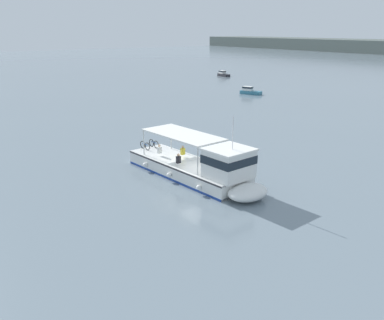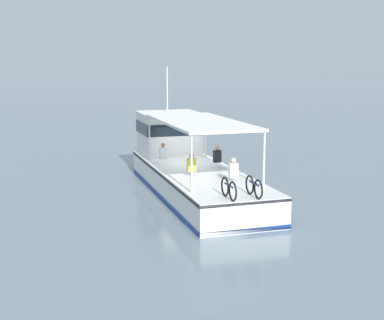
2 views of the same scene
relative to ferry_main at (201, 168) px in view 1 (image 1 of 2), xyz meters
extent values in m
plane|color=slate|center=(0.18, -0.17, -1.02)|extent=(400.00, 400.00, 0.00)
cube|color=white|center=(-1.61, -0.15, -0.47)|extent=(11.05, 4.21, 1.10)
ellipsoid|color=white|center=(4.56, 0.44, -0.47)|extent=(2.47, 3.14, 1.01)
cube|color=navy|center=(-1.61, -0.15, -0.92)|extent=(11.06, 4.25, 0.16)
cube|color=#2D2D33|center=(-1.61, -0.15, 0.00)|extent=(11.06, 4.27, 0.10)
cube|color=white|center=(2.77, 0.27, 1.03)|extent=(2.85, 2.95, 1.90)
cube|color=#19232D|center=(2.77, 0.27, 1.37)|extent=(2.89, 3.02, 0.56)
cube|color=white|center=(2.77, 0.27, 2.04)|extent=(3.02, 3.13, 0.12)
cube|color=white|center=(-2.06, -0.19, 2.13)|extent=(6.95, 3.56, 0.10)
cylinder|color=silver|center=(1.05, 1.47, 1.08)|extent=(0.08, 0.08, 2.00)
cylinder|color=silver|center=(1.31, -1.24, 1.08)|extent=(0.08, 0.08, 2.00)
cylinder|color=silver|center=(-5.42, 0.86, 1.08)|extent=(0.08, 0.08, 2.00)
cylinder|color=silver|center=(-5.16, -1.85, 1.08)|extent=(0.08, 0.08, 2.00)
cylinder|color=silver|center=(3.07, 0.29, 3.20)|extent=(0.06, 0.06, 2.20)
sphere|color=white|center=(1.94, -1.60, -0.52)|extent=(0.36, 0.36, 0.36)
sphere|color=white|center=(-1.34, -1.91, -0.52)|extent=(0.36, 0.36, 0.36)
sphere|color=white|center=(-4.43, -2.20, -0.52)|extent=(0.36, 0.36, 0.36)
torus|color=black|center=(-6.18, -0.13, 0.41)|extent=(0.66, 0.12, 0.66)
torus|color=black|center=(-6.88, -0.20, 0.41)|extent=(0.66, 0.12, 0.66)
cylinder|color=#1E478C|center=(-6.53, -0.16, 0.53)|extent=(0.70, 0.13, 0.06)
torus|color=black|center=(-6.10, -1.03, 0.41)|extent=(0.66, 0.12, 0.66)
torus|color=black|center=(-6.79, -1.09, 0.41)|extent=(0.66, 0.12, 0.66)
cylinder|color=#1E478C|center=(-6.44, -1.06, 0.53)|extent=(0.70, 0.13, 0.06)
cube|color=white|center=(-4.20, -1.00, 0.54)|extent=(0.25, 0.34, 0.52)
sphere|color=beige|center=(-4.20, -1.00, 0.91)|extent=(0.20, 0.20, 0.20)
cube|color=yellow|center=(-2.85, 0.31, 0.54)|extent=(0.25, 0.34, 0.52)
sphere|color=tan|center=(-2.85, 0.31, 0.91)|extent=(0.20, 0.20, 0.20)
cube|color=black|center=(-1.22, -1.15, 0.54)|extent=(0.25, 0.34, 0.52)
sphere|color=tan|center=(-1.22, -1.15, 0.91)|extent=(0.20, 0.20, 0.20)
cube|color=white|center=(0.05, 0.99, 0.54)|extent=(0.25, 0.34, 0.52)
sphere|color=#9E7051|center=(0.05, 0.99, 0.91)|extent=(0.20, 0.20, 0.20)
cube|color=teal|center=(-29.54, 32.04, -0.74)|extent=(3.83, 2.53, 0.56)
cube|color=white|center=(-30.12, 31.81, -0.11)|extent=(1.89, 1.56, 0.70)
cube|color=#19232D|center=(-30.12, 31.81, 0.07)|extent=(1.90, 1.59, 0.28)
cube|color=#232328|center=(-53.83, 45.82, -0.74)|extent=(3.73, 1.71, 0.56)
cube|color=white|center=(-54.46, 45.89, -0.11)|extent=(1.73, 1.22, 0.70)
cube|color=#19232D|center=(-54.46, 45.89, 0.07)|extent=(1.73, 1.25, 0.28)
camera|label=1|loc=(23.29, -17.06, 9.72)|focal=39.28mm
camera|label=2|loc=(-22.78, 4.49, 4.50)|focal=49.40mm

